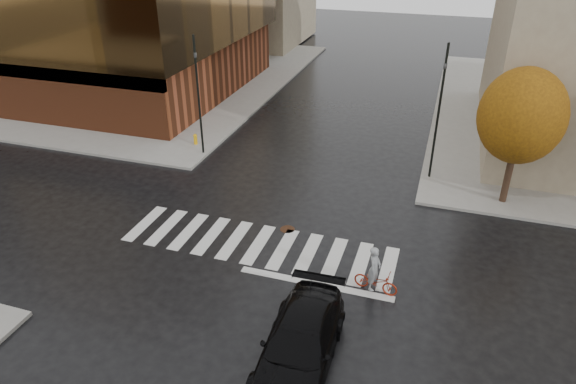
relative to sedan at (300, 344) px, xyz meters
name	(u,v)px	position (x,y,z in m)	size (l,w,h in m)	color
ground	(254,251)	(-3.54, 5.18, -0.78)	(120.00, 120.00, 0.00)	black
sidewalk_nw	(116,74)	(-24.54, 26.18, -0.70)	(30.00, 30.00, 0.15)	gray
crosswalk	(258,244)	(-3.54, 5.68, -0.77)	(12.00, 3.00, 0.01)	silver
tree_ne_a	(522,116)	(6.46, 12.58, 3.68)	(3.80, 3.80, 6.50)	#322316
sedan	(300,344)	(0.00, 0.00, 0.00)	(2.18, 5.36, 1.56)	black
cyclist	(375,277)	(1.64, 4.18, -0.13)	(1.74, 0.87, 1.89)	maroon
traffic_light_nw	(198,90)	(-9.84, 13.30, 3.12)	(0.18, 0.15, 6.69)	black
traffic_light_ne	(440,105)	(2.89, 14.18, 3.29)	(0.18, 0.21, 6.95)	black
fire_hydrant	(195,139)	(-10.81, 14.27, -0.27)	(0.23, 0.23, 0.65)	#F5B00E
manhole	(287,229)	(-2.72, 7.18, -0.77)	(0.66, 0.66, 0.01)	#422717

